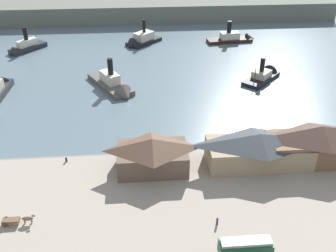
# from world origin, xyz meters

# --- Properties ---
(ground_plane) EXTENTS (320.00, 320.00, 0.00)m
(ground_plane) POSITION_xyz_m (0.00, 0.00, 0.00)
(ground_plane) COLOR slate
(quay_promenade) EXTENTS (110.00, 36.00, 1.20)m
(quay_promenade) POSITION_xyz_m (0.00, -22.00, 0.60)
(quay_promenade) COLOR #9E9384
(quay_promenade) RESTS_ON ground
(seawall_edge) EXTENTS (110.00, 0.80, 1.00)m
(seawall_edge) POSITION_xyz_m (0.00, -3.60, 0.50)
(seawall_edge) COLOR gray
(seawall_edge) RESTS_ON ground
(ferry_shed_customs_shed) EXTENTS (14.83, 9.47, 7.34)m
(ferry_shed_customs_shed) POSITION_xyz_m (-0.01, -9.35, 4.93)
(ferry_shed_customs_shed) COLOR brown
(ferry_shed_customs_shed) RESTS_ON quay_promenade
(ferry_shed_west_terminal) EXTENTS (22.29, 9.26, 7.39)m
(ferry_shed_west_terminal) POSITION_xyz_m (22.64, -9.34, 4.95)
(ferry_shed_west_terminal) COLOR #998466
(ferry_shed_west_terminal) RESTS_ON quay_promenade
(ferry_shed_central_terminal) EXTENTS (22.11, 8.79, 8.62)m
(ferry_shed_central_terminal) POSITION_xyz_m (35.61, -9.32, 5.58)
(ferry_shed_central_terminal) COLOR brown
(ferry_shed_central_terminal) RESTS_ON quay_promenade
(street_tram) EXTENTS (8.29, 2.98, 4.02)m
(street_tram) POSITION_xyz_m (13.47, -34.22, 3.57)
(street_tram) COLOR #1E4C2D
(street_tram) RESTS_ON quay_promenade
(horse_cart) EXTENTS (5.87, 1.40, 1.87)m
(horse_cart) POSITION_xyz_m (-24.53, -23.64, 2.13)
(horse_cart) COLOR brown
(horse_cart) RESTS_ON quay_promenade
(pedestrian_near_west_shed) EXTENTS (0.40, 0.40, 1.63)m
(pedestrian_near_west_shed) POSITION_xyz_m (10.56, -26.56, 1.94)
(pedestrian_near_west_shed) COLOR #33384C
(pedestrian_near_west_shed) RESTS_ON quay_promenade
(mooring_post_east) EXTENTS (0.44, 0.44, 0.90)m
(mooring_post_east) POSITION_xyz_m (-18.67, -5.53, 1.65)
(mooring_post_east) COLOR black
(mooring_post_east) RESTS_ON quay_promenade
(ferry_approaching_east) EXTENTS (13.68, 14.62, 9.94)m
(ferry_approaching_east) POSITION_xyz_m (-44.74, 68.42, 1.61)
(ferry_approaching_east) COLOR #23282D
(ferry_approaching_east) RESTS_ON ground
(ferry_near_quay) EXTENTS (15.48, 15.42, 11.50)m
(ferry_near_quay) POSITION_xyz_m (-1.07, 72.74, 1.53)
(ferry_near_quay) COLOR black
(ferry_near_quay) RESTS_ON ground
(ferry_mid_harbor) EXTENTS (15.90, 21.74, 11.55)m
(ferry_mid_harbor) POSITION_xyz_m (-9.65, 32.09, 1.38)
(ferry_mid_harbor) COLOR #514C47
(ferry_mid_harbor) RESTS_ON ground
(ferry_departing_north) EXTENTS (19.83, 7.15, 10.03)m
(ferry_departing_north) POSITION_xyz_m (36.65, 72.96, 1.45)
(ferry_departing_north) COLOR black
(ferry_departing_north) RESTS_ON ground
(ferry_approaching_west) EXTENTS (15.32, 15.57, 9.77)m
(ferry_approaching_west) POSITION_xyz_m (38.12, 36.86, 1.17)
(ferry_approaching_west) COLOR black
(ferry_approaching_west) RESTS_ON ground
(far_headland) EXTENTS (180.00, 24.00, 8.00)m
(far_headland) POSITION_xyz_m (0.00, 110.00, 4.00)
(far_headland) COLOR #60665B
(far_headland) RESTS_ON ground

